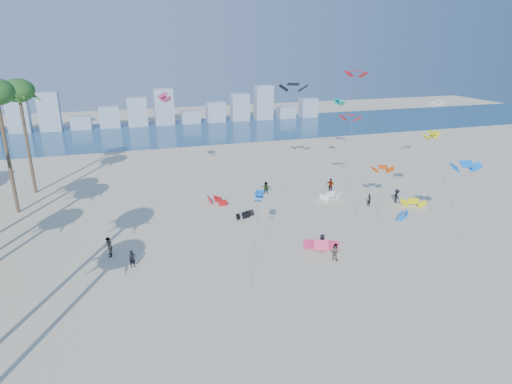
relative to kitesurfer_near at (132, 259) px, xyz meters
name	(u,v)px	position (x,y,z in m)	size (l,w,h in m)	color
ground	(286,332)	(9.41, -12.52, -0.79)	(220.00, 220.00, 0.00)	beige
ocean	(164,133)	(9.41, 59.48, -0.79)	(220.00, 220.00, 0.00)	navy
kitesurfer_near	(132,259)	(0.00, 0.00, 0.00)	(0.58, 0.38, 1.59)	black
kitesurfer_mid	(335,251)	(17.45, -4.11, 0.01)	(0.78, 0.61, 1.61)	gray
kitesurfers_far	(293,206)	(18.12, 7.47, 0.07)	(34.22, 18.09, 1.90)	black
grounded_kites	(321,213)	(20.83, 5.59, -0.32)	(25.11, 18.18, 1.07)	black
flying_kites	(336,107)	(25.11, 11.59, 10.47)	(41.08, 31.67, 15.54)	#0E77F1
distant_skyline	(153,112)	(8.23, 69.48, 2.29)	(85.00, 3.00, 8.40)	#9EADBF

